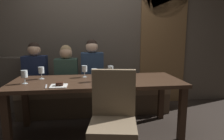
% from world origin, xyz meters
% --- Properties ---
extents(ground, '(9.00, 9.00, 0.00)m').
position_xyz_m(ground, '(0.00, 0.00, 0.00)').
color(ground, black).
extents(back_wall_tiled, '(6.00, 0.12, 3.00)m').
position_xyz_m(back_wall_tiled, '(0.00, 1.22, 1.50)').
color(back_wall_tiled, brown).
rests_on(back_wall_tiled, ground).
extents(arched_door, '(0.90, 0.05, 2.55)m').
position_xyz_m(arched_door, '(1.35, 1.15, 1.36)').
color(arched_door, brown).
rests_on(arched_door, ground).
extents(back_counter, '(1.10, 0.28, 0.95)m').
position_xyz_m(back_counter, '(-1.55, 1.04, 0.47)').
color(back_counter, '#494138').
rests_on(back_counter, ground).
extents(dining_table, '(2.20, 0.84, 0.74)m').
position_xyz_m(dining_table, '(0.00, 0.00, 0.65)').
color(dining_table, '#342217').
rests_on(dining_table, ground).
extents(banquette_bench, '(2.50, 0.44, 0.45)m').
position_xyz_m(banquette_bench, '(0.00, 0.70, 0.23)').
color(banquette_bench, '#4A3C2E').
rests_on(banquette_bench, ground).
extents(chair_near_side, '(0.51, 0.51, 0.98)m').
position_xyz_m(chair_near_side, '(0.11, -0.72, 0.56)').
color(chair_near_side, '#3D281C').
rests_on(chair_near_side, ground).
extents(diner_redhead, '(0.36, 0.24, 0.77)m').
position_xyz_m(diner_redhead, '(-0.96, 0.73, 0.81)').
color(diner_redhead, '#192342').
rests_on(diner_redhead, banquette_bench).
extents(diner_bearded, '(0.36, 0.24, 0.72)m').
position_xyz_m(diner_bearded, '(-0.46, 0.68, 0.79)').
color(diner_bearded, '#2D473D').
rests_on(diner_bearded, banquette_bench).
extents(diner_far_end, '(0.36, 0.24, 0.81)m').
position_xyz_m(diner_far_end, '(-0.04, 0.71, 0.83)').
color(diner_far_end, navy).
rests_on(diner_far_end, banquette_bench).
extents(wine_glass_near_right, '(0.08, 0.08, 0.16)m').
position_xyz_m(wine_glass_near_right, '(0.26, -0.31, 0.85)').
color(wine_glass_near_right, silver).
rests_on(wine_glass_near_right, dining_table).
extents(wine_glass_center_back, '(0.08, 0.08, 0.16)m').
position_xyz_m(wine_glass_center_back, '(-0.88, -0.09, 0.85)').
color(wine_glass_center_back, silver).
rests_on(wine_glass_center_back, dining_table).
extents(wine_glass_end_left, '(0.08, 0.08, 0.16)m').
position_xyz_m(wine_glass_end_left, '(-0.74, 0.17, 0.85)').
color(wine_glass_end_left, silver).
rests_on(wine_glass_end_left, dining_table).
extents(wine_glass_end_right, '(0.08, 0.08, 0.16)m').
position_xyz_m(wine_glass_end_right, '(0.19, 0.14, 0.85)').
color(wine_glass_end_right, silver).
rests_on(wine_glass_end_right, dining_table).
extents(wine_glass_center_front, '(0.08, 0.08, 0.16)m').
position_xyz_m(wine_glass_center_front, '(-0.17, 0.21, 0.85)').
color(wine_glass_center_front, silver).
rests_on(wine_glass_center_front, dining_table).
extents(wine_glass_near_left, '(0.08, 0.08, 0.16)m').
position_xyz_m(wine_glass_near_left, '(-0.04, -0.08, 0.85)').
color(wine_glass_near_left, silver).
rests_on(wine_glass_near_left, dining_table).
extents(espresso_cup, '(0.12, 0.12, 0.06)m').
position_xyz_m(espresso_cup, '(0.43, 0.24, 0.77)').
color(espresso_cup, white).
rests_on(espresso_cup, dining_table).
extents(dessert_plate, '(0.19, 0.19, 0.05)m').
position_xyz_m(dessert_plate, '(-0.46, -0.28, 0.75)').
color(dessert_plate, white).
rests_on(dessert_plate, dining_table).
extents(fork_on_table, '(0.04, 0.17, 0.01)m').
position_xyz_m(fork_on_table, '(-0.60, -0.27, 0.74)').
color(fork_on_table, silver).
rests_on(fork_on_table, dining_table).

